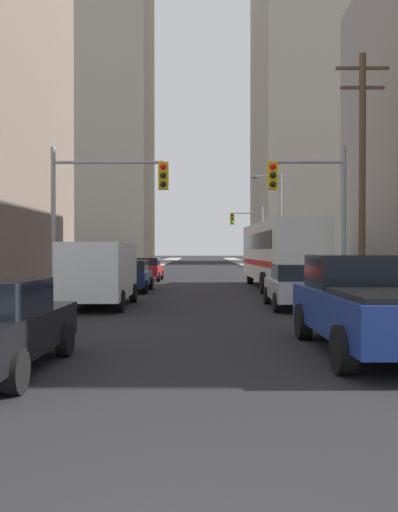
# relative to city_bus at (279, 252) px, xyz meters

# --- Properties ---
(sidewalk_left) EXTENTS (2.89, 160.00, 0.15)m
(sidewalk_left) POSITION_rel_city_bus_xyz_m (-10.63, 24.84, -1.85)
(sidewalk_left) COLOR #9E9E99
(sidewalk_left) RESTS_ON ground
(sidewalk_right) EXTENTS (2.89, 160.00, 0.15)m
(sidewalk_right) POSITION_rel_city_bus_xyz_m (2.30, 24.84, -1.85)
(sidewalk_right) COLOR #9E9E99
(sidewalk_right) RESTS_ON ground
(city_bus) EXTENTS (2.89, 11.58, 3.40)m
(city_bus) POSITION_rel_city_bus_xyz_m (0.00, 0.00, 0.00)
(city_bus) COLOR silver
(city_bus) RESTS_ON ground
(pickup_truck_blue) EXTENTS (2.20, 5.42, 1.90)m
(pickup_truck_blue) POSITION_rel_city_bus_xyz_m (-0.77, -17.53, -1.00)
(pickup_truck_blue) COLOR navy
(pickup_truck_blue) RESTS_ON ground
(cargo_van_white) EXTENTS (2.16, 5.24, 2.26)m
(cargo_van_white) POSITION_rel_city_bus_xyz_m (-7.61, -9.03, -0.64)
(cargo_van_white) COLOR white
(cargo_van_white) RESTS_ON ground
(sedan_silver) EXTENTS (1.95, 4.22, 1.52)m
(sedan_silver) POSITION_rel_city_bus_xyz_m (-0.74, -9.38, -1.16)
(sedan_silver) COLOR #B7BABF
(sedan_silver) RESTS_ON ground
(sedan_navy) EXTENTS (1.95, 4.22, 1.52)m
(sedan_navy) POSITION_rel_city_bus_xyz_m (-7.50, -1.98, -1.16)
(sedan_navy) COLOR #141E4C
(sedan_navy) RESTS_ON ground
(sedan_red) EXTENTS (1.95, 4.23, 1.52)m
(sedan_red) POSITION_rel_city_bus_xyz_m (-7.65, 7.35, -1.16)
(sedan_red) COLOR maroon
(sedan_red) RESTS_ON ground
(traffic_signal_near_left) EXTENTS (4.55, 0.44, 6.00)m
(traffic_signal_near_left) POSITION_rel_city_bus_xyz_m (-7.82, -7.21, 2.15)
(traffic_signal_near_left) COLOR gray
(traffic_signal_near_left) RESTS_ON ground
(traffic_signal_near_right) EXTENTS (3.04, 0.44, 6.00)m
(traffic_signal_near_right) POSITION_rel_city_bus_xyz_m (0.19, -7.21, 2.08)
(traffic_signal_near_right) COLOR gray
(traffic_signal_near_right) RESTS_ON ground
(traffic_signal_far_right) EXTENTS (3.02, 0.44, 6.00)m
(traffic_signal_far_right) POSITION_rel_city_bus_xyz_m (0.20, 21.24, 2.08)
(traffic_signal_far_right) COLOR gray
(traffic_signal_far_right) RESTS_ON ground
(utility_pole_right) EXTENTS (2.20, 0.28, 10.10)m
(utility_pole_right) POSITION_rel_city_bus_xyz_m (2.59, -5.72, 3.40)
(utility_pole_right) COLOR brown
(utility_pole_right) RESTS_ON ground
(street_lamp_right) EXTENTS (2.17, 0.32, 7.50)m
(street_lamp_right) POSITION_rel_city_bus_xyz_m (1.23, 10.40, 2.59)
(street_lamp_right) COLOR gray
(street_lamp_right) RESTS_ON ground
(building_left_far_tower) EXTENTS (25.02, 18.88, 53.86)m
(building_left_far_tower) POSITION_rel_city_bus_xyz_m (-25.55, 64.39, 25.00)
(building_left_far_tower) COLOR #B7A893
(building_left_far_tower) RESTS_ON ground
(building_right_far_highrise) EXTENTS (24.38, 28.65, 67.96)m
(building_right_far_highrise) POSITION_rel_city_bus_xyz_m (17.36, 61.41, 32.05)
(building_right_far_highrise) COLOR #B7A893
(building_right_far_highrise) RESTS_ON ground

